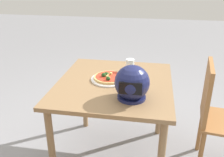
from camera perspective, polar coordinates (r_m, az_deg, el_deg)
The scene contains 7 objects.
ground_plane at distance 2.31m, azimuth 0.51°, elevation -17.51°, with size 14.00×14.00×0.00m, color gray.
dining_table at distance 1.95m, azimuth 0.57°, elevation -3.29°, with size 0.88×0.96×0.73m.
pizza_plate at distance 1.94m, azimuth -0.58°, elevation -0.17°, with size 0.29×0.29×0.01m, color white.
pizza at distance 1.93m, azimuth -0.66°, elevation 0.32°, with size 0.25×0.25×0.05m.
motorcycle_helmet at distance 1.63m, azimuth 4.63°, elevation -1.12°, with size 0.23×0.23×0.23m.
drinking_glass at distance 2.04m, azimuth 4.17°, elevation 2.74°, with size 0.07×0.07×0.13m, color silver.
chair_side at distance 2.10m, azimuth 23.01°, elevation -7.34°, with size 0.45×0.45×0.90m.
Camera 1 is at (-0.28, 1.72, 1.52)m, focal length 39.59 mm.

